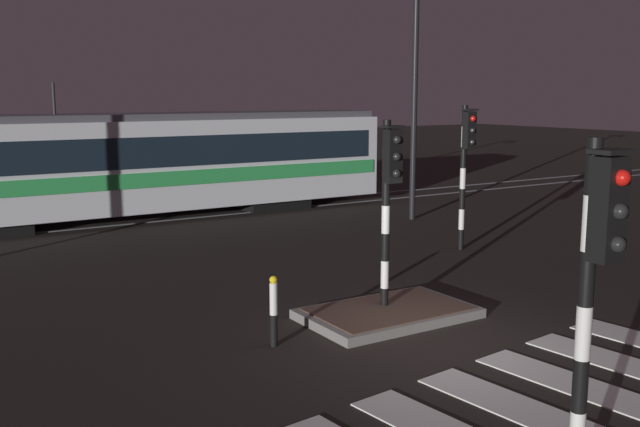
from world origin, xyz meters
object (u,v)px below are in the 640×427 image
traffic_light_median_centre (389,189)px  tram (140,163)px  traffic_light_kerb_mid_left (596,274)px  street_lamp_trackside_right (420,60)px  traffic_light_corner_far_right (466,156)px  bollard_island_edge (274,311)px

traffic_light_median_centre → tram: tram is taller
traffic_light_kerb_mid_left → street_lamp_trackside_right: bearing=55.7°
traffic_light_median_centre → tram: 11.97m
street_lamp_trackside_right → tram: street_lamp_trackside_right is taller
traffic_light_corner_far_right → bollard_island_edge: bearing=-153.9°
traffic_light_kerb_mid_left → tram: (1.79, 17.73, -0.54)m
tram → traffic_light_kerb_mid_left: bearing=-95.8°
street_lamp_trackside_right → traffic_light_kerb_mid_left: bearing=-124.3°
tram → bollard_island_edge: 12.45m
bollard_island_edge → street_lamp_trackside_right: bearing=39.6°
street_lamp_trackside_right → tram: 9.04m
traffic_light_median_centre → traffic_light_corner_far_right: 5.89m
traffic_light_kerb_mid_left → traffic_light_corner_far_right: 11.51m
street_lamp_trackside_right → bollard_island_edge: 12.52m
traffic_light_median_centre → street_lamp_trackside_right: size_ratio=0.44×
traffic_light_median_centre → traffic_light_corner_far_right: bearing=34.0°
traffic_light_kerb_mid_left → bollard_island_edge: traffic_light_kerb_mid_left is taller
traffic_light_corner_far_right → tram: (-5.28, 8.66, -0.61)m
traffic_light_kerb_mid_left → traffic_light_corner_far_right: bearing=52.1°
traffic_light_kerb_mid_left → traffic_light_median_centre: 6.18m
traffic_light_corner_far_right → street_lamp_trackside_right: 4.98m
traffic_light_median_centre → bollard_island_edge: size_ratio=3.07×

